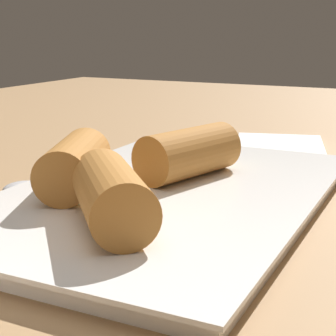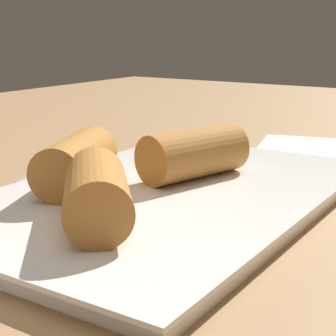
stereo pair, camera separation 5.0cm
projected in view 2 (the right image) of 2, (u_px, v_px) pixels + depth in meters
The scene contains 6 objects.
table_surface at pixel (170, 201), 48.42cm from camera, with size 180.00×140.00×2.00cm.
serving_plate at pixel (168, 198), 43.56cm from camera, with size 35.05×22.30×1.50cm.
roll_front_left at pixel (197, 153), 46.29cm from camera, with size 10.08×6.54×4.07cm.
roll_front_right at pixel (78, 161), 43.58cm from camera, with size 10.01×7.29×4.07cm.
roll_back_left at pixel (97, 191), 35.46cm from camera, with size 9.56×9.10×4.07cm.
napkin at pixel (304, 149), 63.11cm from camera, with size 13.90×12.65×0.60cm.
Camera 2 is at (38.87, 25.04, 15.66)cm, focal length 60.00 mm.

